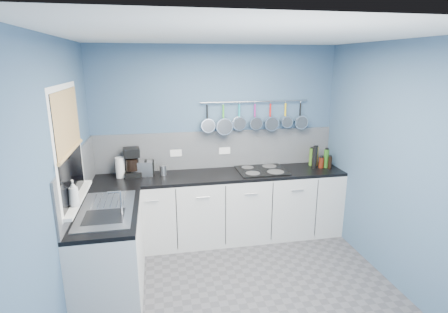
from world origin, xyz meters
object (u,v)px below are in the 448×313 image
object	(u,v)px
soap_bottle_a	(74,193)
canister	(163,170)
paper_towel	(120,168)
toaster	(142,168)
hob	(261,170)
coffee_maker	(132,162)
soap_bottle_b	(74,196)

from	to	relation	value
soap_bottle_a	canister	distance (m)	1.47
soap_bottle_a	paper_towel	xyz separation A→B (m)	(0.28, 1.21, -0.14)
soap_bottle_a	toaster	world-z (taller)	soap_bottle_a
canister	hob	size ratio (longest dim) A/B	0.19
coffee_maker	canister	bearing A→B (deg)	-10.86
coffee_maker	toaster	world-z (taller)	coffee_maker
soap_bottle_b	coffee_maker	distance (m)	1.29
soap_bottle_b	toaster	size ratio (longest dim) A/B	0.61
soap_bottle_b	coffee_maker	world-z (taller)	coffee_maker
soap_bottle_a	coffee_maker	distance (m)	1.31
paper_towel	canister	xyz separation A→B (m)	(0.52, 0.00, -0.07)
paper_towel	soap_bottle_a	bearing A→B (deg)	-103.08
toaster	canister	world-z (taller)	toaster
soap_bottle_b	hob	world-z (taller)	soap_bottle_b
canister	paper_towel	bearing A→B (deg)	-179.77
soap_bottle_b	canister	xyz separation A→B (m)	(0.80, 1.20, -0.18)
soap_bottle_b	canister	size ratio (longest dim) A/B	1.44
coffee_maker	hob	xyz separation A→B (m)	(1.65, -0.08, -0.17)
soap_bottle_a	canister	size ratio (longest dim) A/B	2.01
canister	hob	bearing A→B (deg)	-2.76
hob	paper_towel	bearing A→B (deg)	178.10
hob	coffee_maker	bearing A→B (deg)	177.11
hob	canister	bearing A→B (deg)	177.24
hob	soap_bottle_b	bearing A→B (deg)	-151.35
paper_towel	hob	distance (m)	1.80
toaster	canister	xyz separation A→B (m)	(0.26, -0.03, -0.03)
soap_bottle_b	canister	distance (m)	1.45
soap_bottle_a	paper_towel	bearing A→B (deg)	76.92
canister	hob	xyz separation A→B (m)	(1.27, -0.06, -0.05)
coffee_maker	hob	size ratio (longest dim) A/B	0.56
paper_towel	hob	world-z (taller)	paper_towel
soap_bottle_a	paper_towel	distance (m)	1.25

